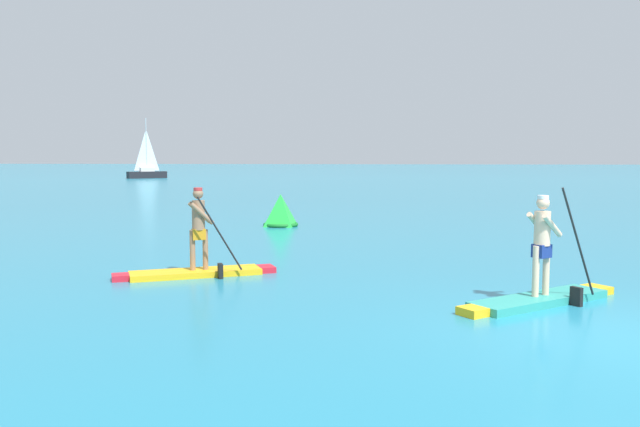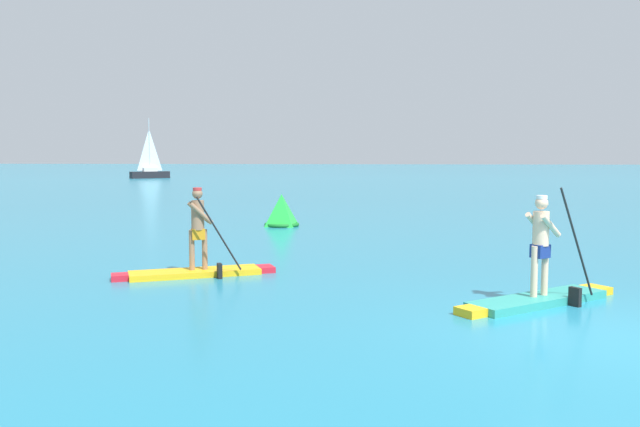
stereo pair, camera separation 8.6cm
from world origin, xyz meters
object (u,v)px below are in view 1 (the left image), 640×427
object	(u,v)px
race_marker_buoy	(281,212)
sailboat_left_horizon	(147,170)
paddleboarder_mid_center	(541,284)
paddleboarder_near_left	(198,259)

from	to	relation	value
race_marker_buoy	sailboat_left_horizon	distance (m)	55.28
race_marker_buoy	sailboat_left_horizon	size ratio (longest dim) A/B	0.21
paddleboarder_mid_center	sailboat_left_horizon	world-z (taller)	sailboat_left_horizon
paddleboarder_near_left	race_marker_buoy	distance (m)	9.55
paddleboarder_mid_center	sailboat_left_horizon	bearing A→B (deg)	78.13
paddleboarder_near_left	paddleboarder_mid_center	xyz separation A→B (m)	(6.43, -1.64, -0.01)
paddleboarder_near_left	paddleboarder_mid_center	distance (m)	6.63
paddleboarder_near_left	paddleboarder_mid_center	bearing A→B (deg)	-41.40
paddleboarder_near_left	race_marker_buoy	bearing A→B (deg)	63.99
sailboat_left_horizon	paddleboarder_mid_center	bearing A→B (deg)	75.40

